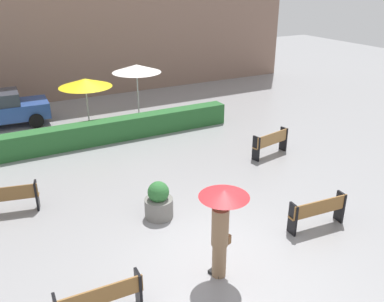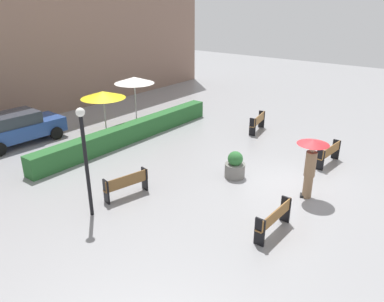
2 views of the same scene
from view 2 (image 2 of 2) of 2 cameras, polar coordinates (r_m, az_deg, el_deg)
The scene contains 13 objects.
ground_plane at distance 14.68m, azimuth 14.94°, elevation -5.23°, with size 60.00×60.00×0.00m, color gray.
bench_near_right at distance 16.86m, azimuth 20.33°, elevation -0.25°, with size 1.71×0.47×0.89m.
bench_near_left at distance 11.55m, azimuth 12.54°, elevation -9.99°, with size 1.74×0.37×0.88m.
bench_far_right at distance 20.13m, azimuth 10.09°, elevation 4.49°, with size 1.68×0.62×0.94m.
bench_far_left at distance 13.47m, azimuth -10.03°, elevation -4.92°, with size 1.71×0.69×0.87m.
pedestrian_with_umbrella at distance 13.50m, azimuth 17.81°, elevation -1.21°, with size 1.10×1.10×2.16m.
planter_pot at distance 14.79m, azimuth 6.61°, elevation -2.32°, with size 0.80×0.80×1.09m.
lamp_post at distance 11.90m, azimuth -16.12°, elevation -0.04°, with size 0.28×0.28×3.64m.
patio_umbrella_yellow at distance 19.46m, azimuth -13.49°, elevation 8.39°, with size 2.25×2.25×2.30m.
patio_umbrella_white at distance 21.13m, azimuth -8.85°, elevation 10.69°, with size 2.22×2.22×2.62m.
hedge_strip at distance 18.79m, azimuth -9.30°, elevation 2.90°, with size 11.08×0.70×0.90m, color #28602D.
building_facade at distance 24.11m, azimuth -22.66°, elevation 17.71°, with size 28.00×1.20×10.69m, color #846656.
parked_car at distance 19.97m, azimuth -25.20°, elevation 3.30°, with size 4.27×2.11×1.57m.
Camera 2 is at (-12.22, -4.75, 6.60)m, focal length 34.76 mm.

